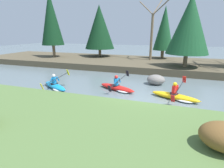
{
  "coord_description": "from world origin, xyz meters",
  "views": [
    {
      "loc": [
        1.14,
        -8.95,
        3.68
      ],
      "look_at": [
        -2.26,
        1.06,
        0.55
      ],
      "focal_mm": 28.0,
      "sensor_mm": 36.0,
      "label": 1
    }
  ],
  "objects": [
    {
      "name": "ground_plane",
      "position": [
        0.0,
        0.0,
        0.0
      ],
      "size": [
        90.0,
        90.0,
        0.0
      ],
      "primitive_type": "plane",
      "color": "slate"
    },
    {
      "name": "bare_tree_upstream",
      "position": [
        -1.13,
        11.68,
        3.8
      ],
      "size": [
        3.69,
        3.64,
        6.7
      ],
      "color": "#7A664C",
      "rests_on": "riverbank_far"
    },
    {
      "name": "conifer_tree_left",
      "position": [
        -7.85,
        12.55,
        4.31
      ],
      "size": [
        3.77,
        3.77,
        6.35
      ],
      "color": "#7A664C",
      "rests_on": "riverbank_far"
    },
    {
      "name": "conifer_tree_mid_left",
      "position": [
        0.06,
        13.17,
        4.12
      ],
      "size": [
        2.33,
        2.33,
        5.97
      ],
      "color": "brown",
      "rests_on": "riverbank_far"
    },
    {
      "name": "boulder_midstream",
      "position": [
        0.22,
        3.76,
        0.36
      ],
      "size": [
        1.29,
        1.01,
        0.73
      ],
      "color": "gray",
      "rests_on": "ground"
    },
    {
      "name": "kayaker_lead",
      "position": [
        1.64,
        1.03,
        0.2
      ],
      "size": [
        2.76,
        2.02,
        1.2
      ],
      "rotation": [
        0.0,
        0.0,
        -0.31
      ],
      "color": "yellow",
      "rests_on": "ground"
    },
    {
      "name": "conifer_tree_centre",
      "position": [
        2.37,
        8.26,
        4.31
      ],
      "size": [
        3.68,
        3.68,
        6.16
      ],
      "color": "#7A664C",
      "rests_on": "riverbank_far"
    },
    {
      "name": "kayaker_trailing",
      "position": [
        -6.1,
        0.51,
        0.2
      ],
      "size": [
        2.66,
        1.94,
        1.2
      ],
      "rotation": [
        0.0,
        0.0,
        -0.49
      ],
      "color": "#1993D6",
      "rests_on": "ground"
    },
    {
      "name": "kayaker_middle",
      "position": [
        -1.99,
        1.52,
        0.2
      ],
      "size": [
        2.74,
        2.0,
        1.2
      ],
      "rotation": [
        0.0,
        0.0,
        -0.36
      ],
      "color": "red",
      "rests_on": "ground"
    },
    {
      "name": "conifer_tree_far_left",
      "position": [
        -13.22,
        10.14,
        5.29
      ],
      "size": [
        2.74,
        2.74,
        7.81
      ],
      "color": "#7A664C",
      "rests_on": "riverbank_far"
    },
    {
      "name": "riverbank_far",
      "position": [
        0.0,
        10.68,
        0.32
      ],
      "size": [
        44.0,
        8.44,
        0.64
      ],
      "color": "brown",
      "rests_on": "ground"
    }
  ]
}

